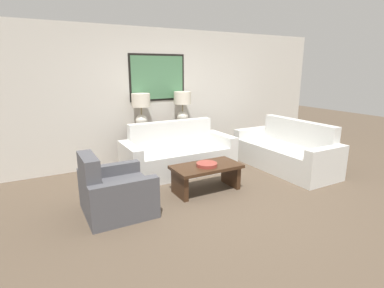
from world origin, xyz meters
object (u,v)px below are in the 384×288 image
object	(u,v)px
console_table	(163,144)
table_lamp_right	(183,104)
couch_by_back_wall	(178,156)
table_lamp_left	(141,106)
decorative_bowl	(207,164)
couch_by_side	(286,153)
coffee_table	(206,172)
armchair_near_back_wall	(114,193)

from	to	relation	value
console_table	table_lamp_right	size ratio (longest dim) A/B	2.09
table_lamp_right	couch_by_back_wall	xyz separation A→B (m)	(-0.45, -0.68, -0.87)
table_lamp_left	decorative_bowl	xyz separation A→B (m)	(0.40, -1.75, -0.73)
table_lamp_left	decorative_bowl	distance (m)	1.94
console_table	table_lamp_left	bearing A→B (deg)	180.00
couch_by_side	coffee_table	xyz separation A→B (m)	(-1.92, -0.21, -0.00)
table_lamp_left	decorative_bowl	bearing A→B (deg)	-77.03
table_lamp_left	couch_by_side	xyz separation A→B (m)	(2.34, -1.50, -0.87)
console_table	couch_by_back_wall	bearing A→B (deg)	-90.00
couch_by_back_wall	console_table	bearing A→B (deg)	90.00
decorative_bowl	armchair_near_back_wall	bearing A→B (deg)	179.84
table_lamp_right	couch_by_side	distance (m)	2.26
console_table	coffee_table	world-z (taller)	console_table
console_table	couch_by_back_wall	world-z (taller)	couch_by_back_wall
couch_by_back_wall	armchair_near_back_wall	distance (m)	1.83
decorative_bowl	console_table	bearing A→B (deg)	88.66
couch_by_side	decorative_bowl	world-z (taller)	couch_by_side
table_lamp_right	couch_by_back_wall	distance (m)	1.19
couch_by_side	decorative_bowl	xyz separation A→B (m)	(-1.94, -0.25, 0.14)
table_lamp_right	couch_by_side	size ratio (longest dim) A/B	0.32
couch_by_side	table_lamp_right	bearing A→B (deg)	133.97
couch_by_side	coffee_table	bearing A→B (deg)	-173.69
table_lamp_left	couch_by_side	distance (m)	2.92
table_lamp_left	couch_by_back_wall	distance (m)	1.19
table_lamp_left	armchair_near_back_wall	world-z (taller)	table_lamp_left
couch_by_back_wall	coffee_table	size ratio (longest dim) A/B	1.90
couch_by_side	armchair_near_back_wall	size ratio (longest dim) A/B	2.31
table_lamp_right	decorative_bowl	distance (m)	1.96
console_table	coffee_table	distance (m)	1.72
table_lamp_left	console_table	bearing A→B (deg)	-0.00
console_table	decorative_bowl	size ratio (longest dim) A/B	4.24
armchair_near_back_wall	table_lamp_left	bearing A→B (deg)	59.46
table_lamp_left	coffee_table	xyz separation A→B (m)	(0.42, -1.72, -0.87)
console_table	table_lamp_left	size ratio (longest dim) A/B	2.09
table_lamp_right	couch_by_back_wall	size ratio (longest dim) A/B	0.32
decorative_bowl	armchair_near_back_wall	size ratio (longest dim) A/B	0.37
table_lamp_left	armchair_near_back_wall	xyz separation A→B (m)	(-1.03, -1.75, -0.90)
table_lamp_right	armchair_near_back_wall	distance (m)	2.75
decorative_bowl	armchair_near_back_wall	world-z (taller)	armchair_near_back_wall
table_lamp_right	armchair_near_back_wall	xyz separation A→B (m)	(-1.92, -1.75, -0.90)
console_table	coffee_table	size ratio (longest dim) A/B	1.28
table_lamp_left	table_lamp_right	bearing A→B (deg)	0.00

